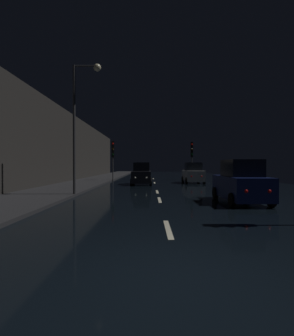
{
  "coord_description": "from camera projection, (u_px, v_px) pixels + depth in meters",
  "views": [
    {
      "loc": [
        -0.55,
        -4.46,
        1.88
      ],
      "look_at": [
        -0.77,
        19.2,
        1.61
      ],
      "focal_mm": 27.22,
      "sensor_mm": 36.0,
      "label": 1
    }
  ],
  "objects": [
    {
      "name": "ground",
      "position": [
        154.0,
        182.0,
        28.97
      ],
      "size": [
        26.71,
        84.0,
        0.02
      ],
      "primitive_type": "cube",
      "color": "black"
    },
    {
      "name": "car_parked_right_far",
      "position": [
        193.0,
        174.0,
        26.85
      ],
      "size": [
        1.97,
        4.26,
        2.15
      ],
      "rotation": [
        0.0,
        0.0,
        1.57
      ],
      "color": "silver",
      "rests_on": "ground"
    },
    {
      "name": "car_approaching_headlights",
      "position": [
        142.0,
        174.0,
        24.64
      ],
      "size": [
        1.96,
        4.24,
        2.14
      ],
      "rotation": [
        0.0,
        0.0,
        -1.57
      ],
      "color": "black",
      "rests_on": "ground"
    },
    {
      "name": "building_facade_left",
      "position": [
        58.0,
        145.0,
        25.52
      ],
      "size": [
        0.8,
        63.0,
        7.72
      ],
      "primitive_type": "cube",
      "color": "#2D2B28",
      "rests_on": "ground"
    },
    {
      "name": "traffic_light_far_right",
      "position": [
        192.0,
        152.0,
        32.34
      ],
      "size": [
        0.35,
        0.48,
        4.81
      ],
      "rotation": [
        0.0,
        0.0,
        -1.72
      ],
      "color": "#38383A",
      "rests_on": "ground"
    },
    {
      "name": "car_parked_right_near",
      "position": [
        241.0,
        183.0,
        12.83
      ],
      "size": [
        1.97,
        4.27,
        2.15
      ],
      "rotation": [
        0.0,
        0.0,
        1.57
      ],
      "color": "#141E51",
      "rests_on": "ground"
    },
    {
      "name": "traffic_light_far_left",
      "position": [
        113.0,
        152.0,
        29.95
      ],
      "size": [
        0.35,
        0.48,
        4.7
      ],
      "rotation": [
        0.0,
        0.0,
        -1.43
      ],
      "color": "#38383A",
      "rests_on": "ground"
    },
    {
      "name": "lane_centerline",
      "position": [
        156.0,
        189.0,
        20.21
      ],
      "size": [
        0.16,
        29.84,
        0.01
      ],
      "color": "beige",
      "rests_on": "ground"
    },
    {
      "name": "streetlamp_overhead",
      "position": [
        81.0,
        110.0,
        15.21
      ],
      "size": [
        1.7,
        0.44,
        7.92
      ],
      "color": "#2D2D30",
      "rests_on": "ground"
    },
    {
      "name": "sidewalk_left",
      "position": [
        92.0,
        181.0,
        29.04
      ],
      "size": [
        4.4,
        84.0,
        0.15
      ],
      "primitive_type": "cube",
      "color": "#28282B",
      "rests_on": "ground"
    }
  ]
}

